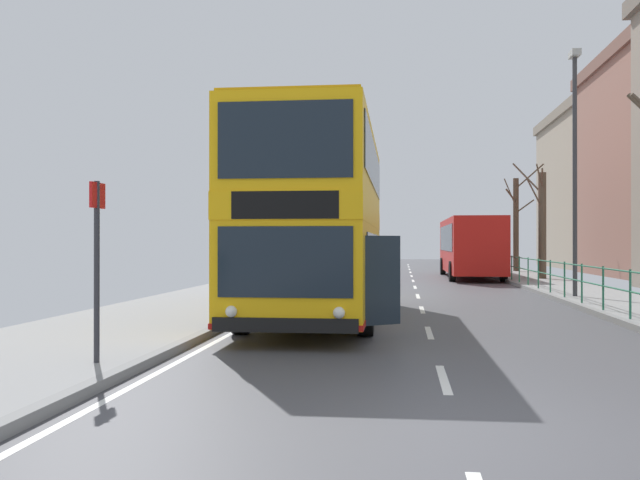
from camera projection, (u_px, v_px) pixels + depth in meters
The scene contains 9 objects.
ground at pixel (385, 425), 6.77m from camera, with size 15.80×140.00×0.20m.
double_decker_bus_main at pixel (319, 221), 16.53m from camera, with size 3.34×10.24×4.47m.
background_bus_far_lane at pixel (470, 246), 36.04m from camera, with size 2.65×10.92×3.04m.
pedestrian_railing_far_kerb at pixel (582, 276), 19.34m from camera, with size 0.05×33.01×1.10m.
bus_stop_sign_near at pixel (97, 250), 9.75m from camera, with size 0.08×0.44×2.55m.
street_lamp_far_side at pixel (575, 154), 21.85m from camera, with size 0.28×0.60×7.75m.
bare_tree_far_01 at pixel (542, 223), 32.61m from camera, with size 1.36×2.55×5.60m.
bare_tree_far_02 at pixel (516, 222), 41.28m from camera, with size 2.29×2.19×6.33m.
background_building_01 at pixel (632, 188), 49.85m from camera, with size 11.11×15.13×11.44m.
Camera 1 is at (-0.56, -6.81, 1.82)m, focal length 38.95 mm.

